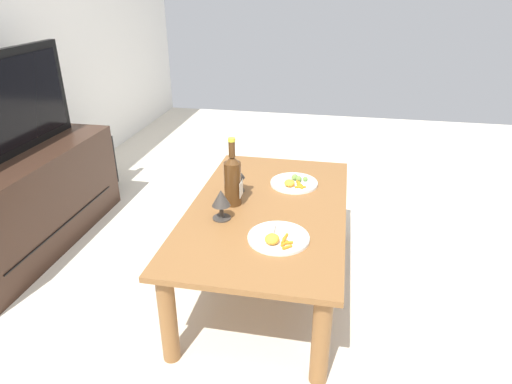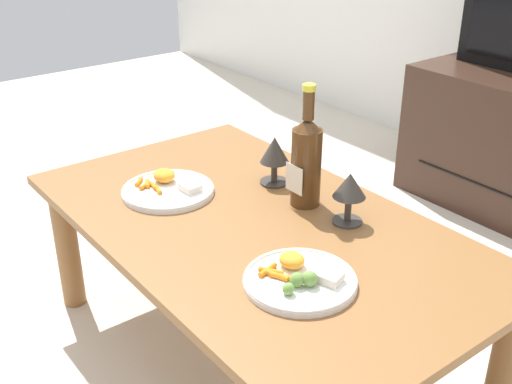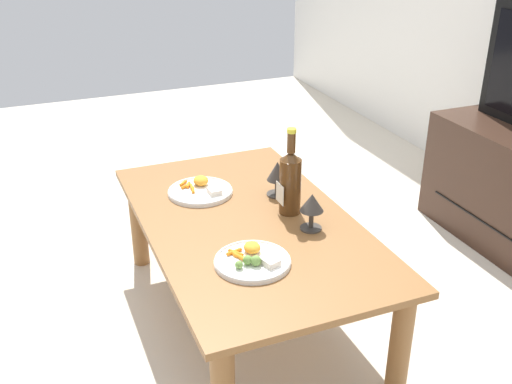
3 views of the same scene
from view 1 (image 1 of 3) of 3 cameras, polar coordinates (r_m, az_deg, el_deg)
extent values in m
plane|color=beige|center=(2.31, 1.38, -11.58)|extent=(6.40, 6.40, 0.00)
cube|color=brown|center=(2.08, 1.51, -2.23)|extent=(1.25, 0.72, 0.03)
cylinder|color=brown|center=(1.73, 8.33, -18.18)|extent=(0.07, 0.07, 0.41)
cylinder|color=brown|center=(2.66, 9.80, -1.41)|extent=(0.07, 0.07, 0.41)
cylinder|color=brown|center=(1.83, -11.23, -15.57)|extent=(0.07, 0.07, 0.41)
cylinder|color=brown|center=(2.73, -2.71, -0.35)|extent=(0.07, 0.07, 0.41)
cube|color=#382319|center=(2.81, -27.83, -1.19)|extent=(1.25, 0.49, 0.54)
cube|color=black|center=(2.71, -23.23, -3.73)|extent=(1.00, 0.01, 0.01)
cube|color=black|center=(2.63, -29.84, 9.39)|extent=(1.01, 0.01, 0.45)
cube|color=black|center=(3.49, -19.82, 3.59)|extent=(0.22, 0.22, 0.36)
cylinder|color=#4C2D14|center=(2.06, -3.03, 1.03)|extent=(0.08, 0.08, 0.21)
cone|color=#4C2D14|center=(2.01, -3.11, 4.10)|extent=(0.08, 0.08, 0.04)
cylinder|color=#4C2D14|center=(2.00, -3.14, 5.47)|extent=(0.03, 0.03, 0.07)
cylinder|color=yellow|center=(1.98, -3.17, 6.69)|extent=(0.03, 0.03, 0.02)
cube|color=silver|center=(2.06, -1.92, 0.41)|extent=(0.06, 0.00, 0.08)
cylinder|color=#38332D|center=(1.98, -4.42, -3.33)|extent=(0.08, 0.08, 0.01)
cylinder|color=#38332D|center=(1.97, -4.45, -2.50)|extent=(0.02, 0.02, 0.06)
cone|color=#38332D|center=(1.94, -4.51, -0.75)|extent=(0.08, 0.08, 0.07)
cylinder|color=#38332D|center=(2.24, -2.48, 0.21)|extent=(0.08, 0.08, 0.01)
cylinder|color=#38332D|center=(2.22, -2.49, 1.06)|extent=(0.02, 0.02, 0.07)
cone|color=#38332D|center=(2.19, -2.53, 2.60)|extent=(0.08, 0.08, 0.06)
cylinder|color=white|center=(1.83, 2.91, -5.92)|extent=(0.25, 0.25, 0.01)
torus|color=white|center=(1.82, 2.91, -5.71)|extent=(0.25, 0.25, 0.01)
ellipsoid|color=orange|center=(1.77, 2.07, -6.04)|extent=(0.07, 0.06, 0.04)
cube|color=beige|center=(1.86, 1.76, -4.67)|extent=(0.06, 0.05, 0.02)
cylinder|color=orange|center=(1.81, 3.78, -5.75)|extent=(0.04, 0.02, 0.01)
cylinder|color=orange|center=(1.79, 3.58, -6.22)|extent=(0.04, 0.02, 0.01)
cylinder|color=orange|center=(1.77, 3.70, -6.61)|extent=(0.04, 0.03, 0.01)
cylinder|color=orange|center=(1.75, 4.03, -7.08)|extent=(0.04, 0.04, 0.01)
cylinder|color=orange|center=(1.77, 4.10, -6.54)|extent=(0.03, 0.04, 0.01)
cylinder|color=white|center=(2.31, 4.90, 1.10)|extent=(0.25, 0.25, 0.01)
torus|color=white|center=(2.31, 4.91, 1.28)|extent=(0.24, 0.24, 0.01)
ellipsoid|color=orange|center=(2.26, 4.32, 1.16)|extent=(0.06, 0.05, 0.03)
cube|color=beige|center=(2.35, 4.00, 1.97)|extent=(0.06, 0.06, 0.02)
cylinder|color=orange|center=(2.28, 5.58, 1.08)|extent=(0.05, 0.04, 0.01)
cylinder|color=orange|center=(2.27, 5.72, 0.96)|extent=(0.06, 0.03, 0.01)
cylinder|color=orange|center=(2.25, 5.66, 0.74)|extent=(0.05, 0.04, 0.01)
cylinder|color=orange|center=(2.25, 5.71, 0.66)|extent=(0.03, 0.06, 0.01)
sphere|color=olive|center=(2.31, 5.51, 1.70)|extent=(0.03, 0.03, 0.03)
sphere|color=olive|center=(2.33, 5.01, 1.92)|extent=(0.03, 0.03, 0.03)
sphere|color=olive|center=(2.32, 6.35, 1.68)|extent=(0.03, 0.03, 0.03)
camera|label=2|loc=(2.99, 23.23, 20.14)|focal=44.55mm
camera|label=3|loc=(3.63, 19.22, 25.58)|focal=42.44mm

